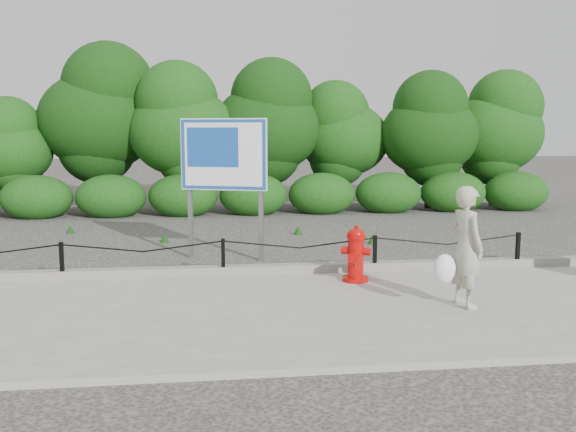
# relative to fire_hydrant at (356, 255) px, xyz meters

# --- Properties ---
(ground) EXTENTS (90.00, 90.00, 0.00)m
(ground) POSITION_rel_fire_hydrant_xyz_m (-2.03, 0.63, -0.49)
(ground) COLOR #2D2B28
(ground) RESTS_ON ground
(sidewalk) EXTENTS (14.00, 4.00, 0.08)m
(sidewalk) POSITION_rel_fire_hydrant_xyz_m (-2.03, -1.37, -0.45)
(sidewalk) COLOR gray
(sidewalk) RESTS_ON ground
(curb) EXTENTS (14.00, 0.22, 0.14)m
(curb) POSITION_rel_fire_hydrant_xyz_m (-2.03, 0.68, -0.34)
(curb) COLOR slate
(curb) RESTS_ON sidewalk
(chain_barrier) EXTENTS (10.06, 0.06, 0.60)m
(chain_barrier) POSITION_rel_fire_hydrant_xyz_m (-2.03, 0.63, -0.04)
(chain_barrier) COLOR black
(chain_barrier) RESTS_ON sidewalk
(treeline) EXTENTS (20.20, 3.74, 4.88)m
(treeline) POSITION_rel_fire_hydrant_xyz_m (-1.43, 9.61, 2.04)
(treeline) COLOR black
(treeline) RESTS_ON ground
(fire_hydrant) EXTENTS (0.54, 0.54, 0.87)m
(fire_hydrant) POSITION_rel_fire_hydrant_xyz_m (0.00, 0.00, 0.00)
(fire_hydrant) COLOR #B30806
(fire_hydrant) RESTS_ON sidewalk
(pedestrian) EXTENTS (0.74, 0.65, 1.60)m
(pedestrian) POSITION_rel_fire_hydrant_xyz_m (1.10, -1.51, 0.37)
(pedestrian) COLOR #A7A68F
(pedestrian) RESTS_ON sidewalk
(advertising_sign) EXTENTS (1.56, 0.62, 2.61)m
(advertising_sign) POSITION_rel_fire_hydrant_xyz_m (-1.97, 2.21, 1.35)
(advertising_sign) COLOR slate
(advertising_sign) RESTS_ON ground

